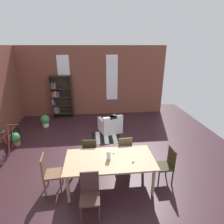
{
  "coord_description": "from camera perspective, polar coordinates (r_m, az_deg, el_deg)",
  "views": [
    {
      "loc": [
        0.22,
        -4.82,
        3.31
      ],
      "look_at": [
        0.86,
        1.22,
        1.05
      ],
      "focal_mm": 28.75,
      "sensor_mm": 36.0,
      "label": 1
    }
  ],
  "objects": [
    {
      "name": "ground_plane",
      "position": [
        5.85,
        -7.34,
        -14.26
      ],
      "size": [
        10.04,
        10.04,
        0.0
      ],
      "primitive_type": "plane",
      "color": "#311A21"
    },
    {
      "name": "back_wall_brick",
      "position": [
        8.9,
        -7.43,
        9.56
      ],
      "size": [
        7.46,
        0.12,
        3.33
      ],
      "primitive_type": "cube",
      "color": "brown",
      "rests_on": "ground"
    },
    {
      "name": "window_pane_0",
      "position": [
        8.9,
        -14.9,
        10.15
      ],
      "size": [
        0.55,
        0.02,
        2.16
      ],
      "primitive_type": "cube",
      "color": "white"
    },
    {
      "name": "window_pane_1",
      "position": [
        8.84,
        -0.02,
        10.76
      ],
      "size": [
        0.55,
        0.02,
        2.16
      ],
      "primitive_type": "cube",
      "color": "white"
    },
    {
      "name": "dining_table",
      "position": [
        4.46,
        -0.69,
        -15.47
      ],
      "size": [
        2.12,
        1.06,
        0.77
      ],
      "color": "#A18460",
      "rests_on": "ground"
    },
    {
      "name": "vase_on_table",
      "position": [
        4.35,
        -1.09,
        -13.53
      ],
      "size": [
        0.1,
        0.1,
        0.22
      ],
      "primitive_type": "cylinder",
      "color": "silver",
      "rests_on": "dining_table"
    },
    {
      "name": "tealight_candle_0",
      "position": [
        4.61,
        0.53,
        -12.82
      ],
      "size": [
        0.04,
        0.04,
        0.04
      ],
      "primitive_type": "cylinder",
      "color": "silver",
      "rests_on": "dining_table"
    },
    {
      "name": "tealight_candle_1",
      "position": [
        4.33,
        6.76,
        -15.31
      ],
      "size": [
        0.04,
        0.04,
        0.05
      ],
      "primitive_type": "cylinder",
      "color": "silver",
      "rests_on": "dining_table"
    },
    {
      "name": "dining_chair_head_left",
      "position": [
        4.69,
        -19.33,
        -17.57
      ],
      "size": [
        0.42,
        0.42,
        0.95
      ],
      "color": "brown",
      "rests_on": "ground"
    },
    {
      "name": "dining_chair_head_right",
      "position": [
        4.89,
        16.97,
        -15.52
      ],
      "size": [
        0.41,
        0.41,
        0.95
      ],
      "color": "#2F2815",
      "rests_on": "ground"
    },
    {
      "name": "dining_chair_far_right",
      "position": [
        5.24,
        3.9,
        -11.93
      ],
      "size": [
        0.42,
        0.42,
        0.95
      ],
      "color": "brown",
      "rests_on": "ground"
    },
    {
      "name": "dining_chair_far_left",
      "position": [
        5.18,
        -6.96,
        -12.47
      ],
      "size": [
        0.43,
        0.43,
        0.95
      ],
      "color": "#2E2915",
      "rests_on": "ground"
    },
    {
      "name": "dining_chair_near_left",
      "position": [
        3.99,
        -7.06,
        -24.26
      ],
      "size": [
        0.4,
        0.4,
        0.95
      ],
      "color": "#422A25",
      "rests_on": "ground"
    },
    {
      "name": "bookshelf_tall",
      "position": [
        8.94,
        -16.11,
        4.71
      ],
      "size": [
        0.99,
        0.3,
        2.01
      ],
      "color": "#2D2319",
      "rests_on": "ground"
    },
    {
      "name": "armchair_white",
      "position": [
        7.3,
        -0.53,
        -4.15
      ],
      "size": [
        1.0,
        1.0,
        0.75
      ],
      "color": "white",
      "rests_on": "ground"
    },
    {
      "name": "bicycle_second",
      "position": [
        6.69,
        -29.9,
        -8.79
      ],
      "size": [
        0.44,
        1.75,
        0.91
      ],
      "color": "black",
      "rests_on": "ground"
    },
    {
      "name": "potted_plant_by_shelf",
      "position": [
        8.24,
        -20.51,
        -2.46
      ],
      "size": [
        0.38,
        0.38,
        0.52
      ],
      "color": "silver",
      "rests_on": "ground"
    },
    {
      "name": "potted_plant_corner",
      "position": [
        7.2,
        -28.51,
        -7.53
      ],
      "size": [
        0.36,
        0.36,
        0.47
      ],
      "color": "#9E6042",
      "rests_on": "ground"
    },
    {
      "name": "striped_rug",
      "position": [
        6.95,
        -1.88,
        -8.03
      ],
      "size": [
        1.12,
        0.99,
        0.01
      ],
      "color": "black",
      "rests_on": "ground"
    }
  ]
}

